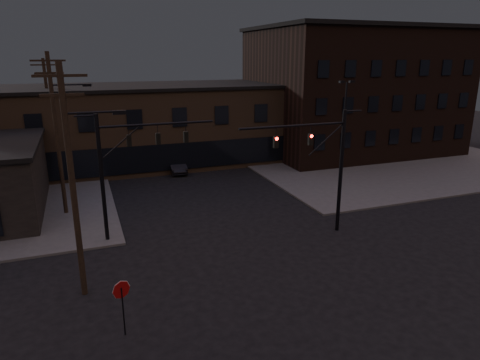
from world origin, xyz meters
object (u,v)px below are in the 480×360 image
Objects in this scene: traffic_signal_far at (123,162)px; stop_sign at (122,295)px; traffic_signal_near at (326,160)px; parked_car_lot_b at (317,149)px; parked_car_lot_a at (339,150)px; car_crossing at (176,165)px.

stop_sign is (-1.28, -9.99, -3.17)m from traffic_signal_far.
parked_car_lot_b is at bearing 60.42° from traffic_signal_near.
parked_car_lot_a is 0.82× the size of parked_car_lot_b.
stop_sign is 0.56× the size of car_crossing.
car_crossing is at bearing 107.06° from traffic_signal_near.
car_crossing is (7.71, 24.90, -1.12)m from stop_sign.
parked_car_lot_a is at bearing 54.22° from traffic_signal_near.
traffic_signal_near is 1.55× the size of parked_car_lot_b.
traffic_signal_near is 3.23× the size of stop_sign.
car_crossing is (-18.62, 0.42, -0.15)m from parked_car_lot_a.
traffic_signal_far is 28.44m from parked_car_lot_b.
stop_sign is 35.68m from parked_car_lot_b.
stop_sign is (-13.36, -6.49, -3.09)m from traffic_signal_near.
traffic_signal_far reaches higher than parked_car_lot_a.
traffic_signal_near reaches higher than stop_sign.
traffic_signal_near is at bearing 166.16° from parked_car_lot_a.
traffic_signal_far is at bearing -109.89° from car_crossing.
traffic_signal_near and traffic_signal_far have the same top height.
traffic_signal_near is at bearing 136.88° from parked_car_lot_b.
parked_car_lot_b is 16.76m from car_crossing.
traffic_signal_far is 16.80m from car_crossing.
traffic_signal_far is (-12.07, 3.50, 0.08)m from traffic_signal_near.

